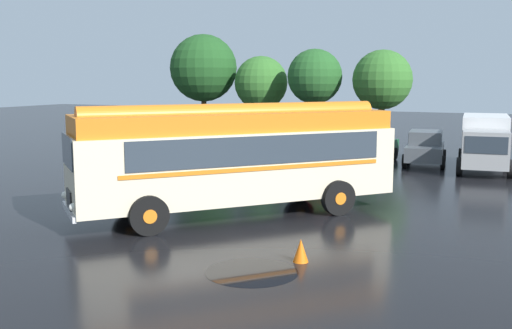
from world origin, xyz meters
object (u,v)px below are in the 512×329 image
object	(u,v)px
car_mid_right	(370,145)
vintage_bus	(236,155)
traffic_cone	(301,250)
car_far_right	(425,147)
car_near_left	(267,140)
car_mid_left	(326,142)
box_van	(485,141)

from	to	relation	value
car_mid_right	vintage_bus	bearing A→B (deg)	-94.09
car_mid_right	traffic_cone	size ratio (longest dim) A/B	7.99
car_far_right	car_mid_right	bearing A→B (deg)	-179.81
car_near_left	car_mid_right	xyz separation A→B (m)	(5.68, 0.07, 0.00)
car_mid_right	traffic_cone	bearing A→B (deg)	-81.86
vintage_bus	traffic_cone	distance (m)	5.35
vintage_bus	car_near_left	bearing A→B (deg)	109.01
car_near_left	traffic_cone	bearing A→B (deg)	-64.80
vintage_bus	car_mid_right	bearing A→B (deg)	85.91
car_mid_right	traffic_cone	world-z (taller)	car_mid_right
car_near_left	traffic_cone	xyz separation A→B (m)	(8.18, -17.38, -0.57)
car_near_left	car_far_right	size ratio (longest dim) A/B	0.98
car_mid_left	box_van	world-z (taller)	box_van
vintage_bus	car_near_left	xyz separation A→B (m)	(-4.70, 13.64, -1.05)
vintage_bus	car_mid_right	distance (m)	13.79
box_van	traffic_cone	world-z (taller)	box_van
car_far_right	box_van	bearing A→B (deg)	-13.23
vintage_bus	traffic_cone	world-z (taller)	vintage_bus
box_van	car_mid_left	bearing A→B (deg)	171.90
car_near_left	traffic_cone	size ratio (longest dim) A/B	7.71
traffic_cone	car_mid_left	bearing A→B (deg)	105.60
traffic_cone	vintage_bus	bearing A→B (deg)	132.94
vintage_bus	car_far_right	distance (m)	14.26
car_mid_left	box_van	xyz separation A→B (m)	(8.06, -1.15, 0.52)
car_mid_left	traffic_cone	size ratio (longest dim) A/B	7.85
car_mid_left	car_mid_right	size ratio (longest dim) A/B	0.98
car_mid_left	vintage_bus	bearing A→B (deg)	-83.83
car_near_left	box_van	bearing A→B (deg)	-2.93
vintage_bus	car_far_right	size ratio (longest dim) A/B	2.10
box_van	traffic_cone	size ratio (longest dim) A/B	10.69
car_far_right	traffic_cone	world-z (taller)	car_far_right
car_near_left	car_far_right	bearing A→B (deg)	0.53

